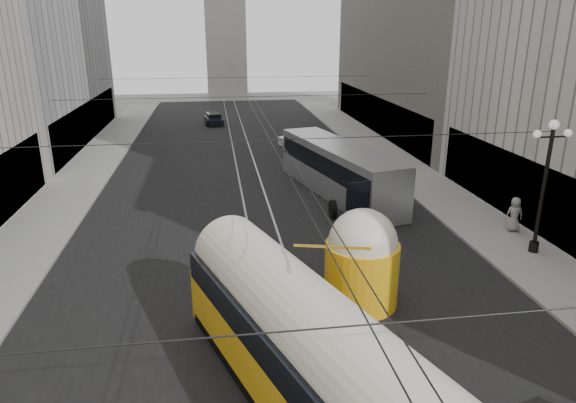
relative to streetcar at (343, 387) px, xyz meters
name	(u,v)px	position (x,y,z in m)	size (l,w,h in m)	color
road	(250,181)	(-0.50, 24.97, -1.95)	(20.00, 85.00, 0.02)	black
sidewalk_left	(86,173)	(-12.50, 28.47, -1.87)	(4.00, 72.00, 0.15)	gray
sidewalk_right	(395,162)	(11.50, 28.47, -1.87)	(4.00, 72.00, 0.15)	gray
rail_left	(239,181)	(-1.25, 24.97, -1.95)	(0.12, 85.00, 0.04)	gray
rail_right	(260,180)	(0.25, 24.97, -1.95)	(0.12, 85.00, 0.04)	gray
lamppost_right_mid	(545,180)	(12.10, 10.47, 1.80)	(1.86, 0.44, 6.37)	black
catenary	(251,99)	(-0.38, 23.96, 3.94)	(25.00, 72.00, 0.23)	black
streetcar	(343,387)	(0.00, 0.00, 0.00)	(8.01, 17.28, 3.98)	yellow
city_bus	(339,168)	(4.99, 21.01, -0.16)	(5.59, 13.26, 3.26)	#A4A7AA
sedan_white_far	(298,142)	(4.54, 34.42, -1.33)	(3.17, 4.63, 1.35)	white
sedan_dark_far	(214,119)	(-2.86, 48.05, -1.37)	(2.20, 4.19, 1.26)	black
pedestrian_sidewalk_right	(514,214)	(12.58, 13.10, -0.87)	(0.90, 0.55, 1.84)	gray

